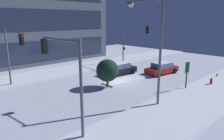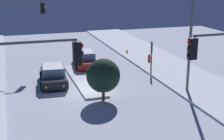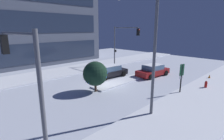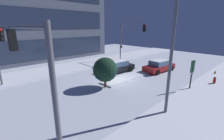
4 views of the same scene
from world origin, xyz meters
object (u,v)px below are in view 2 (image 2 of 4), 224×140
traffic_light_corner_far_right (12,22)px  traffic_light_corner_far_left (22,81)px  street_lamp_arched (182,19)px  construction_cone (127,51)px  car_far (53,75)px  fire_hydrant (149,58)px  decorated_tree_median (103,76)px  parking_info_sign (152,52)px  car_near (85,59)px

traffic_light_corner_far_right → traffic_light_corner_far_left: bearing=-90.3°
traffic_light_corner_far_left → street_lamp_arched: street_lamp_arched is taller
street_lamp_arched → construction_cone: 13.91m
car_far → fire_hydrant: bearing=115.8°
decorated_tree_median → traffic_light_corner_far_right: bearing=28.6°
car_far → construction_cone: size_ratio=8.59×
car_far → traffic_light_corner_far_left: 12.67m
car_far → parking_info_sign: 8.92m
traffic_light_corner_far_right → fire_hydrant: bearing=-7.5°
car_far → car_near: bearing=144.3°
car_far → traffic_light_corner_far_right: traffic_light_corner_far_right is taller
street_lamp_arched → parking_info_sign: bearing=-101.1°
car_near → car_far: bearing=145.7°
street_lamp_arched → fire_hydrant: bearing=-107.7°
traffic_light_corner_far_left → traffic_light_corner_far_right: size_ratio=0.96×
car_near → traffic_light_corner_far_left: size_ratio=0.81×
parking_info_sign → car_far: bearing=16.7°
car_near → street_lamp_arched: bearing=-145.8°
traffic_light_corner_far_right → decorated_tree_median: 11.86m
traffic_light_corner_far_left → traffic_light_corner_far_right: 17.36m
car_near → traffic_light_corner_far_right: (1.31, 6.31, 3.63)m
parking_info_sign → decorated_tree_median: (-5.30, 6.00, -0.02)m
car_far → traffic_light_corner_far_right: (5.50, 2.71, 3.63)m
fire_hydrant → construction_cone: size_ratio=1.49×
traffic_light_corner_far_right → street_lamp_arched: bearing=-43.2°
car_near → parking_info_sign: parking_info_sign is taller
traffic_light_corner_far_left → construction_cone: bearing=58.7°
decorated_tree_median → construction_cone: decorated_tree_median is taller
car_near → construction_cone: bearing=-50.4°
fire_hydrant → construction_cone: fire_hydrant is taller
car_far → street_lamp_arched: 10.95m
car_near → traffic_light_corner_far_right: bearing=84.6°
parking_info_sign → car_near: bearing=-21.6°
fire_hydrant → decorated_tree_median: decorated_tree_median is taller
traffic_light_corner_far_right → decorated_tree_median: bearing=-61.4°
decorated_tree_median → construction_cone: size_ratio=5.38×
street_lamp_arched → traffic_light_corner_far_left: bearing=23.6°
car_near → construction_cone: 6.70m
traffic_light_corner_far_right → construction_cone: traffic_light_corner_far_right is taller
street_lamp_arched → construction_cone: size_ratio=15.43×
car_near → construction_cone: (3.67, -5.58, -0.44)m
car_near → street_lamp_arched: 11.47m
decorated_tree_median → construction_cone: bearing=-26.9°
car_far → fire_hydrant: car_far is taller
car_near → fire_hydrant: car_near is taller
construction_cone → car_far: bearing=130.6°
decorated_tree_median → construction_cone: 14.12m
car_near → construction_cone: size_ratio=8.91×
car_near → traffic_light_corner_far_left: bearing=164.5°
car_far → fire_hydrant: 10.77m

